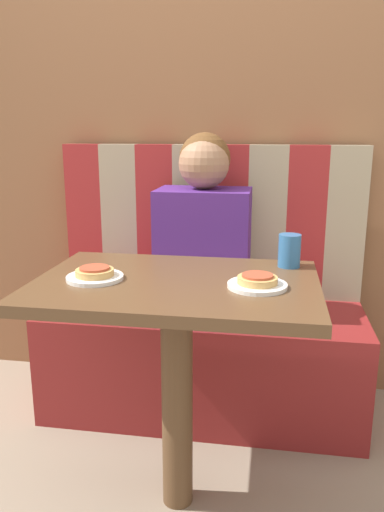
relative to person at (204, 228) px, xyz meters
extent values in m
plane|color=gray|center=(0.00, -0.59, -0.82)|extent=(12.00, 12.00, 0.00)
cube|color=brown|center=(0.00, 0.32, 0.48)|extent=(7.00, 0.05, 2.60)
cube|color=maroon|center=(0.00, 0.00, -0.59)|extent=(1.36, 0.53, 0.47)
cube|color=maroon|center=(-0.59, 0.22, -0.01)|extent=(0.17, 0.07, 0.68)
cube|color=tan|center=(-0.42, 0.22, -0.01)|extent=(0.17, 0.07, 0.68)
cube|color=maroon|center=(-0.25, 0.22, -0.01)|extent=(0.17, 0.07, 0.68)
cube|color=tan|center=(-0.08, 0.22, -0.01)|extent=(0.17, 0.07, 0.68)
cube|color=maroon|center=(0.08, 0.22, -0.01)|extent=(0.17, 0.07, 0.68)
cube|color=tan|center=(0.25, 0.22, -0.01)|extent=(0.17, 0.07, 0.68)
cube|color=maroon|center=(0.42, 0.22, -0.01)|extent=(0.17, 0.07, 0.68)
cube|color=tan|center=(0.59, 0.22, -0.01)|extent=(0.17, 0.07, 0.68)
cube|color=brown|center=(0.00, -0.59, -0.06)|extent=(0.85, 0.59, 0.03)
cylinder|color=brown|center=(0.00, -0.59, -0.45)|extent=(0.10, 0.10, 0.74)
cube|color=#4C237A|center=(0.00, 0.00, -0.09)|extent=(0.38, 0.26, 0.51)
sphere|color=#9E7051|center=(0.00, 0.00, 0.26)|extent=(0.20, 0.20, 0.20)
sphere|color=brown|center=(0.00, 0.02, 0.28)|extent=(0.21, 0.21, 0.21)
cylinder|color=white|center=(-0.24, -0.63, -0.04)|extent=(0.17, 0.17, 0.01)
cylinder|color=white|center=(0.24, -0.63, -0.04)|extent=(0.17, 0.17, 0.01)
cylinder|color=tan|center=(-0.24, -0.63, -0.02)|extent=(0.12, 0.12, 0.02)
cylinder|color=#AD472D|center=(-0.24, -0.63, -0.01)|extent=(0.09, 0.09, 0.01)
cylinder|color=tan|center=(0.24, -0.63, -0.02)|extent=(0.12, 0.12, 0.02)
cylinder|color=#AD472D|center=(0.24, -0.63, -0.01)|extent=(0.09, 0.09, 0.01)
cylinder|color=#2D669E|center=(0.34, -0.38, 0.01)|extent=(0.07, 0.07, 0.11)
camera|label=1|loc=(0.28, -2.00, 0.39)|focal=35.00mm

